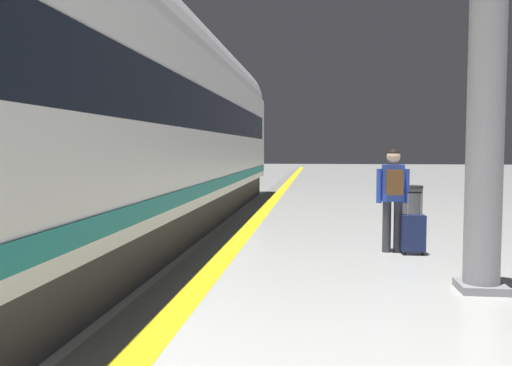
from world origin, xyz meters
TOP-DOWN VIEW (x-y plane):
  - safety_line_strip at (-0.65, 10.00)m, footprint 0.36×80.00m
  - tactile_edge_band at (-0.96, 10.00)m, footprint 0.59×80.00m
  - high_speed_train at (-2.73, 8.21)m, footprint 2.94×28.46m
  - passenger_near at (2.13, 9.81)m, footprint 0.55×0.35m
  - suitcase_near at (2.45, 9.65)m, footprint 0.38×0.24m
  - platform_pillar at (2.89, 7.42)m, footprint 0.56×0.56m
  - waste_bin at (3.03, 13.17)m, footprint 0.46×0.46m

SIDE VIEW (x-z plane):
  - tactile_edge_band at x=-0.96m, z-range 0.00..0.01m
  - safety_line_strip at x=-0.65m, z-range 0.00..0.01m
  - suitcase_near at x=2.45m, z-range -0.17..0.89m
  - waste_bin at x=3.03m, z-range 0.00..0.91m
  - passenger_near at x=2.13m, z-range 0.16..1.92m
  - platform_pillar at x=2.89m, z-range -0.08..3.52m
  - high_speed_train at x=-2.73m, z-range 0.02..4.99m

